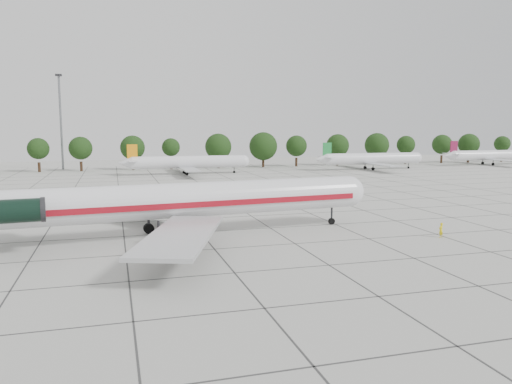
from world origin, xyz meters
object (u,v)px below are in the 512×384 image
at_px(bg_airliner_e, 490,155).
at_px(floodlight_mast, 61,117).
at_px(main_airliner, 160,201).
at_px(bg_airliner_c, 189,162).
at_px(ground_crew, 441,230).
at_px(bg_airliner_d, 372,159).

relative_size(bg_airliner_e, floodlight_mast, 1.11).
height_order(main_airliner, bg_airliner_c, main_airliner).
distance_m(bg_airliner_c, floodlight_mast, 40.53).
distance_m(ground_crew, bg_airliner_d, 85.71).
relative_size(ground_crew, floodlight_mast, 0.06).
bearing_deg(floodlight_mast, bg_airliner_e, -8.20).
distance_m(ground_crew, floodlight_mast, 112.02).
bearing_deg(bg_airliner_c, floodlight_mast, 142.40).
xyz_separation_m(ground_crew, floodlight_mast, (-45.45, 101.50, 13.51)).
relative_size(bg_airliner_d, bg_airliner_e, 1.00).
bearing_deg(ground_crew, bg_airliner_c, -99.05).
height_order(bg_airliner_c, floodlight_mast, floodlight_mast).
distance_m(main_airliner, bg_airliner_d, 94.72).
xyz_separation_m(bg_airliner_e, floodlight_mast, (-124.20, 17.91, 11.37)).
bearing_deg(bg_airliner_e, floodlight_mast, 171.80).
bearing_deg(ground_crew, bg_airliner_d, -134.03).
height_order(main_airliner, bg_airliner_e, main_airliner).
height_order(bg_airliner_d, bg_airliner_e, same).
bearing_deg(floodlight_mast, bg_airliner_c, -37.60).
xyz_separation_m(main_airliner, bg_airliner_d, (63.17, 70.57, -0.95)).
xyz_separation_m(main_airliner, bg_airliner_e, (106.63, 76.08, -0.95)).
bearing_deg(bg_airliner_e, bg_airliner_d, -172.77).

